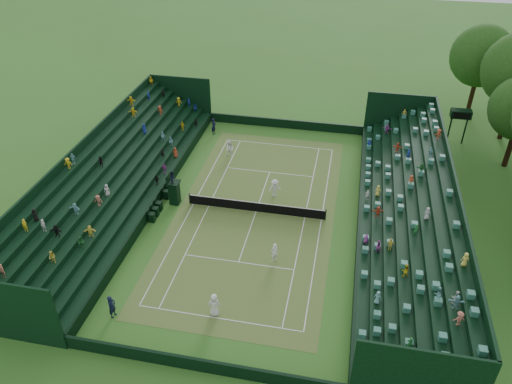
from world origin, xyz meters
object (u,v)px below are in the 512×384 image
player_near_west (214,305)px  player_near_east (274,252)px  umpire_chair (174,190)px  player_far_west (230,149)px  player_far_east (275,188)px  tennis_net (256,207)px

player_near_west → player_near_east: bearing=-124.1°
umpire_chair → player_far_west: size_ratio=1.89×
player_near_west → player_far_west: size_ratio=1.03×
player_near_east → player_far_east: size_ratio=0.97×
umpire_chair → player_near_east: bearing=-30.1°
tennis_net → umpire_chair: size_ratio=3.66×
tennis_net → player_far_west: 9.67m
player_near_west → player_far_west: 20.59m
player_far_west → player_near_east: bearing=-39.6°
player_far_east → umpire_chair: bearing=169.2°
tennis_net → player_near_west: size_ratio=6.72×
tennis_net → umpire_chair: (-7.07, -0.13, 0.84)m
umpire_chair → player_near_east: 11.12m
player_near_west → player_far_east: size_ratio=1.03×
tennis_net → player_far_east: (1.12, 2.61, 0.31)m
player_near_west → player_far_east: player_near_west is taller
player_near_west → player_near_east: size_ratio=1.07×
player_far_west → player_far_east: size_ratio=1.00×
umpire_chair → player_near_east: size_ratio=1.96×
player_far_east → tennis_net: bearing=-142.6°
tennis_net → player_far_east: size_ratio=6.95×
umpire_chair → player_far_west: (2.67, 8.73, -0.52)m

